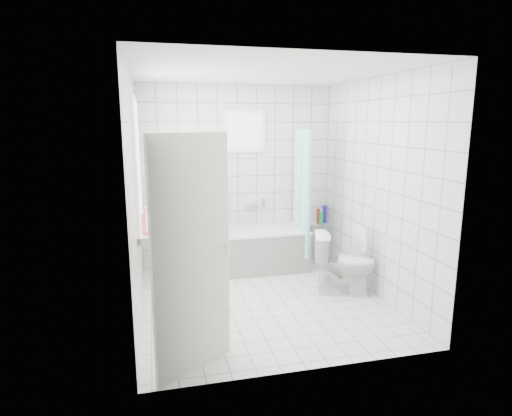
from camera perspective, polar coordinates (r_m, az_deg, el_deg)
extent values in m
plane|color=white|center=(5.20, 0.97, -12.18)|extent=(3.00, 3.00, 0.00)
plane|color=white|center=(4.79, 1.08, 17.65)|extent=(3.00, 3.00, 0.00)
cube|color=white|center=(6.27, -2.46, 4.26)|extent=(2.80, 0.02, 2.60)
cube|color=white|center=(3.42, 7.38, -1.83)|extent=(2.80, 0.02, 2.60)
cube|color=white|center=(4.68, -15.82, 1.38)|extent=(0.02, 3.00, 2.60)
cube|color=white|center=(5.35, 15.70, 2.61)|extent=(0.02, 3.00, 2.60)
cube|color=white|center=(4.93, -15.37, 5.43)|extent=(0.01, 0.90, 1.40)
cube|color=white|center=(6.20, -1.50, 10.21)|extent=(0.50, 0.01, 0.50)
cube|color=white|center=(5.06, -14.42, -2.91)|extent=(0.18, 1.02, 0.08)
cube|color=silver|center=(3.54, -8.47, -6.46)|extent=(0.68, 0.50, 2.00)
cube|color=white|center=(6.15, -0.78, -5.66)|extent=(1.58, 0.75, 0.55)
cube|color=white|center=(6.07, -0.79, -3.04)|extent=(1.60, 0.77, 0.03)
cube|color=white|center=(5.85, -8.95, -1.86)|extent=(0.15, 0.85, 1.50)
cube|color=white|center=(6.73, 8.58, -4.28)|extent=(0.40, 0.24, 0.55)
imported|color=white|center=(5.39, 11.75, -7.23)|extent=(0.84, 0.64, 0.76)
cylinder|color=silver|center=(6.06, 6.16, 10.59)|extent=(0.02, 0.80, 0.02)
cube|color=silver|center=(6.35, -0.59, 0.24)|extent=(0.18, 0.06, 0.06)
imported|color=#E45879|center=(4.70, -14.45, -1.59)|extent=(0.13, 0.13, 0.30)
imported|color=#CA65B4|center=(5.28, -14.36, -0.85)|extent=(0.09, 0.09, 0.18)
imported|color=silver|center=(4.98, -14.39, -1.60)|extent=(0.19, 0.19, 0.18)
imported|color=#33A7E6|center=(4.88, -14.40, -1.74)|extent=(0.13, 0.13, 0.20)
cylinder|color=#2E1CE3|center=(6.69, 9.11, -0.76)|extent=(0.06, 0.06, 0.27)
cylinder|color=red|center=(6.62, 8.36, -1.06)|extent=(0.06, 0.06, 0.23)
cylinder|color=green|center=(6.53, 8.67, -1.34)|extent=(0.06, 0.06, 0.21)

